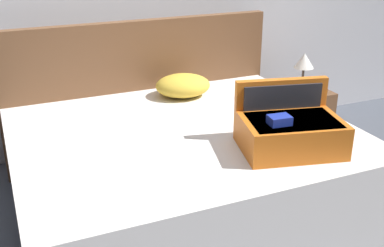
{
  "coord_description": "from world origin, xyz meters",
  "views": [
    {
      "loc": [
        -1.02,
        -2.11,
        1.77
      ],
      "look_at": [
        0.0,
        0.27,
        0.68
      ],
      "focal_mm": 44.57,
      "sensor_mm": 36.0,
      "label": 1
    }
  ],
  "objects_px": {
    "hard_case_large": "(290,130)",
    "nightstand": "(299,117)",
    "pillow_near_headboard": "(183,86)",
    "bed": "(184,172)",
    "table_lamp": "(304,63)"
  },
  "relations": [
    {
      "from": "hard_case_large",
      "to": "nightstand",
      "type": "xyz_separation_m",
      "value": [
        0.86,
        1.07,
        -0.46
      ]
    },
    {
      "from": "bed",
      "to": "hard_case_large",
      "type": "xyz_separation_m",
      "value": [
        0.45,
        -0.47,
        0.41
      ]
    },
    {
      "from": "hard_case_large",
      "to": "pillow_near_headboard",
      "type": "xyz_separation_m",
      "value": [
        -0.21,
        1.07,
        -0.03
      ]
    },
    {
      "from": "bed",
      "to": "hard_case_large",
      "type": "height_order",
      "value": "hard_case_large"
    },
    {
      "from": "bed",
      "to": "table_lamp",
      "type": "distance_m",
      "value": 1.51
    },
    {
      "from": "nightstand",
      "to": "table_lamp",
      "type": "xyz_separation_m",
      "value": [
        0.0,
        -0.0,
        0.48
      ]
    },
    {
      "from": "nightstand",
      "to": "table_lamp",
      "type": "relative_size",
      "value": 1.52
    },
    {
      "from": "bed",
      "to": "nightstand",
      "type": "relative_size",
      "value": 4.28
    },
    {
      "from": "hard_case_large",
      "to": "nightstand",
      "type": "bearing_deg",
      "value": 64.6
    },
    {
      "from": "hard_case_large",
      "to": "nightstand",
      "type": "distance_m",
      "value": 1.45
    },
    {
      "from": "hard_case_large",
      "to": "table_lamp",
      "type": "relative_size",
      "value": 1.98
    },
    {
      "from": "bed",
      "to": "nightstand",
      "type": "xyz_separation_m",
      "value": [
        1.31,
        0.6,
        -0.05
      ]
    },
    {
      "from": "hard_case_large",
      "to": "nightstand",
      "type": "height_order",
      "value": "hard_case_large"
    },
    {
      "from": "pillow_near_headboard",
      "to": "table_lamp",
      "type": "bearing_deg",
      "value": 0.01
    },
    {
      "from": "hard_case_large",
      "to": "table_lamp",
      "type": "xyz_separation_m",
      "value": [
        0.86,
        1.07,
        0.02
      ]
    }
  ]
}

